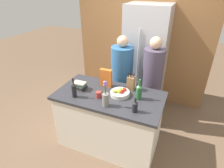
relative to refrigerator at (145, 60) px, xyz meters
The scene contains 15 objects.
ground_plane 1.63m from the refrigerator, 98.49° to the right, with size 14.00×14.00×0.00m, color brown.
kitchen_island 1.39m from the refrigerator, 98.49° to the right, with size 1.53×0.81×0.91m.
back_wall_wood 0.50m from the refrigerator, 117.74° to the left, with size 2.73×0.12×2.60m.
refrigerator is the anchor object (origin of this frame).
fruit_bowl 1.22m from the refrigerator, 91.85° to the right, with size 0.27×0.27×0.11m.
knife_block 1.01m from the refrigerator, 87.52° to the right, with size 0.11×0.09×0.28m.
flower_vase 1.54m from the refrigerator, 94.62° to the right, with size 0.08×0.08×0.36m.
cereal_box 1.11m from the refrigerator, 107.60° to the right, with size 0.18×0.06×0.27m.
coffee_mug 1.42m from the refrigerator, 101.85° to the right, with size 0.08×0.10×0.09m.
book_stack 1.45m from the refrigerator, 117.01° to the right, with size 0.20×0.15×0.11m.
bottle_oil 1.23m from the refrigerator, 79.55° to the right, with size 0.08×0.08×0.30m.
bottle_vinegar 1.63m from the refrigerator, 112.00° to the right, with size 0.07×0.07×0.29m.
bottle_wine 1.53m from the refrigerator, 80.26° to the right, with size 0.07×0.07×0.20m.
person_at_sink 0.64m from the refrigerator, 114.86° to the right, with size 0.37×0.37×1.58m.
person_in_blue 0.62m from the refrigerator, 64.67° to the right, with size 0.34×0.34×1.61m.
Camera 1 is at (0.92, -2.06, 2.33)m, focal length 30.00 mm.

